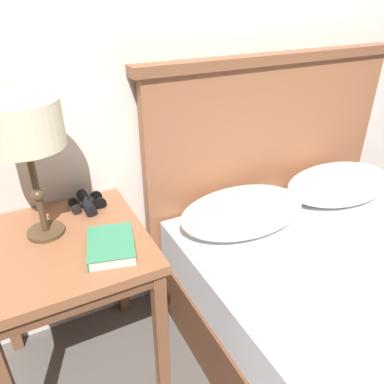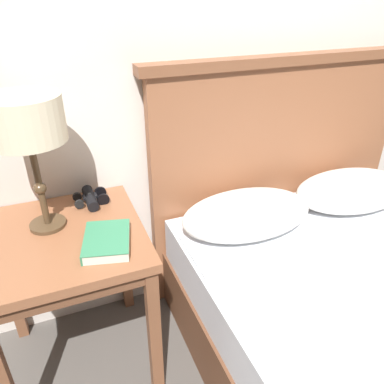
# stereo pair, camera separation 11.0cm
# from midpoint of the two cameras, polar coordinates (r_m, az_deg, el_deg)

# --- Properties ---
(wall_back) EXTENTS (8.00, 0.06, 2.60)m
(wall_back) POSITION_cam_midpoint_polar(r_m,az_deg,el_deg) (1.63, 1.14, 23.50)
(wall_back) COLOR silver
(wall_back) RESTS_ON ground_plane
(nightstand) EXTENTS (0.58, 0.58, 0.67)m
(nightstand) POSITION_cam_midpoint_polar(r_m,az_deg,el_deg) (1.46, -16.79, -9.20)
(nightstand) COLOR brown
(nightstand) RESTS_ON ground_plane
(table_lamp) EXTENTS (0.25, 0.25, 0.48)m
(table_lamp) POSITION_cam_midpoint_polar(r_m,az_deg,el_deg) (1.30, -21.82, 9.56)
(table_lamp) COLOR #4C3823
(table_lamp) RESTS_ON nightstand
(book_on_nightstand) EXTENTS (0.20, 0.24, 0.04)m
(book_on_nightstand) POSITION_cam_midpoint_polar(r_m,az_deg,el_deg) (1.30, -10.58, -7.40)
(book_on_nightstand) COLOR silver
(book_on_nightstand) RESTS_ON nightstand
(binoculars_pair) EXTENTS (0.14, 0.16, 0.05)m
(binoculars_pair) POSITION_cam_midpoint_polar(r_m,az_deg,el_deg) (1.56, -13.28, -0.93)
(binoculars_pair) COLOR black
(binoculars_pair) RESTS_ON nightstand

